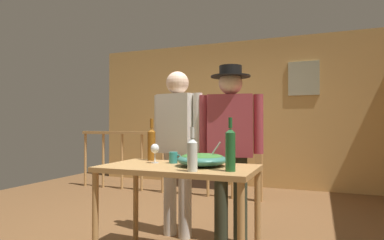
% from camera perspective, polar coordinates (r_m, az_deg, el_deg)
% --- Properties ---
extents(ground_plane, '(7.17, 7.17, 0.00)m').
position_cam_1_polar(ground_plane, '(3.63, -3.15, -18.67)').
color(ground_plane, brown).
extents(back_wall, '(5.51, 0.10, 2.63)m').
position_cam_1_polar(back_wall, '(6.02, 7.69, 1.18)').
color(back_wall, tan).
rests_on(back_wall, ground_plane).
extents(framed_picture, '(0.50, 0.03, 0.58)m').
position_cam_1_polar(framed_picture, '(5.84, 19.06, 6.96)').
color(framed_picture, '#A2A388').
extents(stair_railing, '(3.21, 0.10, 1.04)m').
position_cam_1_polar(stair_railing, '(5.15, -0.91, -6.15)').
color(stair_railing, '#B2844C').
rests_on(stair_railing, ground_plane).
extents(tv_console, '(0.90, 0.40, 0.54)m').
position_cam_1_polar(tv_console, '(5.91, 1.42, -9.00)').
color(tv_console, '#38281E').
rests_on(tv_console, ground_plane).
extents(flat_screen_tv, '(0.61, 0.12, 0.47)m').
position_cam_1_polar(flat_screen_tv, '(5.83, 1.31, -3.73)').
color(flat_screen_tv, black).
rests_on(flat_screen_tv, tv_console).
extents(serving_table, '(1.23, 0.68, 0.78)m').
position_cam_1_polar(serving_table, '(2.63, -2.40, -10.03)').
color(serving_table, '#B2844C').
rests_on(serving_table, ground_plane).
extents(salad_bowl, '(0.40, 0.40, 0.20)m').
position_cam_1_polar(salad_bowl, '(2.59, 1.80, -6.88)').
color(salad_bowl, '#337060').
rests_on(salad_bowl, serving_table).
extents(wine_glass, '(0.07, 0.07, 0.16)m').
position_cam_1_polar(wine_glass, '(2.81, -6.55, -5.17)').
color(wine_glass, silver).
rests_on(wine_glass, serving_table).
extents(wine_bottle_green, '(0.07, 0.07, 0.38)m').
position_cam_1_polar(wine_bottle_green, '(2.31, 6.77, -5.05)').
color(wine_bottle_green, '#1E5628').
rests_on(wine_bottle_green, serving_table).
extents(wine_bottle_clear, '(0.07, 0.07, 0.31)m').
position_cam_1_polar(wine_bottle_clear, '(2.29, 0.07, -5.95)').
color(wine_bottle_clear, silver).
rests_on(wine_bottle_clear, serving_table).
extents(wine_bottle_amber, '(0.07, 0.07, 0.38)m').
position_cam_1_polar(wine_bottle_amber, '(3.01, -7.15, -4.12)').
color(wine_bottle_amber, brown).
rests_on(wine_bottle_amber, serving_table).
extents(mug_teal, '(0.11, 0.07, 0.10)m').
position_cam_1_polar(mug_teal, '(2.78, -3.27, -6.62)').
color(mug_teal, teal).
rests_on(mug_teal, serving_table).
extents(person_standing_left, '(0.55, 0.28, 1.65)m').
position_cam_1_polar(person_standing_left, '(3.25, -2.58, -3.33)').
color(person_standing_left, beige).
rests_on(person_standing_left, ground_plane).
extents(person_standing_right, '(0.60, 0.37, 1.67)m').
position_cam_1_polar(person_standing_right, '(3.07, 6.80, -2.98)').
color(person_standing_right, '#2D3323').
rests_on(person_standing_right, ground_plane).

